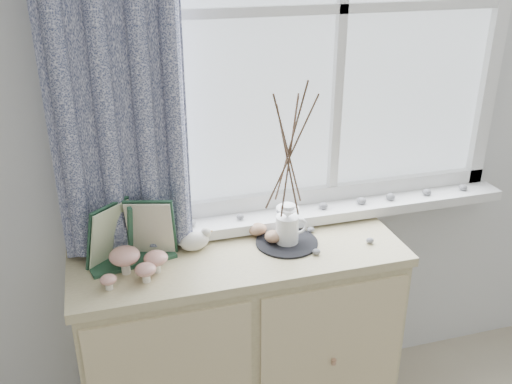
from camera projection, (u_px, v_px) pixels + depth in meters
sideboard at (241, 346)px, 2.23m from camera, size 1.20×0.45×0.85m
botanical_book at (131, 236)px, 1.91m from camera, size 0.36×0.20×0.24m
toadstool_cluster at (135, 261)px, 1.89m from camera, size 0.23×0.16×0.10m
wooden_eggs at (265, 233)px, 2.12m from camera, size 0.10×0.12×0.08m
songbird_figurine at (195, 240)px, 2.05m from camera, size 0.16×0.10×0.08m
crocheted_doily at (287, 242)px, 2.10m from camera, size 0.23×0.23×0.01m
twig_pitcher at (289, 150)px, 1.95m from camera, size 0.23×0.23×0.64m
sideboard_pebbles at (332, 241)px, 2.10m from camera, size 0.25×0.19×0.02m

